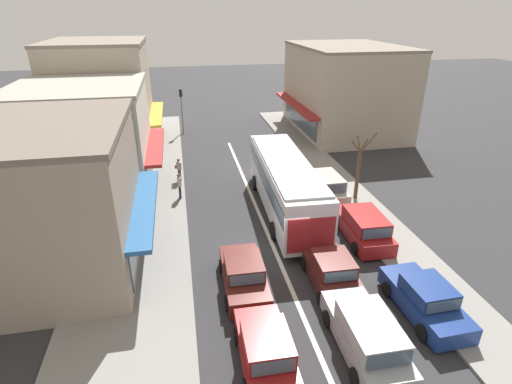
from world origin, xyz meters
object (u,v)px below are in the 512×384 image
at_px(pedestrian_with_handbag_near, 179,168).
at_px(parked_wagon_kerb_third, 325,186).
at_px(hatchback_adjacent_lane_trail, 266,350).
at_px(sedan_behind_bus_near, 332,272).
at_px(street_tree_right, 359,170).
at_px(sedan_behind_bus_mid, 244,275).
at_px(wagon_queue_gap_filler, 366,335).
at_px(pedestrian_browsing_midblock, 179,184).
at_px(traffic_light_downstreet, 181,104).
at_px(city_bus, 285,182).
at_px(parked_wagon_kerb_second, 363,226).
at_px(parked_sedan_kerb_front, 425,299).

bearing_deg(pedestrian_with_handbag_near, parked_wagon_kerb_third, -24.33).
xyz_separation_m(hatchback_adjacent_lane_trail, sedan_behind_bus_near, (3.75, 3.71, -0.05)).
distance_m(sedan_behind_bus_near, street_tree_right, 9.15).
bearing_deg(pedestrian_with_handbag_near, sedan_behind_bus_mid, -78.43).
bearing_deg(wagon_queue_gap_filler, pedestrian_browsing_midblock, 114.09).
height_order(wagon_queue_gap_filler, traffic_light_downstreet, traffic_light_downstreet).
bearing_deg(city_bus, parked_wagon_kerb_second, -50.14).
relative_size(wagon_queue_gap_filler, parked_wagon_kerb_second, 0.99).
bearing_deg(parked_wagon_kerb_second, traffic_light_downstreet, 112.05).
bearing_deg(pedestrian_browsing_midblock, sedan_behind_bus_near, -57.56).
distance_m(parked_sedan_kerb_front, pedestrian_browsing_midblock, 15.37).
bearing_deg(parked_wagon_kerb_third, hatchback_adjacent_lane_trail, -117.92).
bearing_deg(parked_sedan_kerb_front, parked_wagon_kerb_second, 89.99).
distance_m(city_bus, pedestrian_browsing_midblock, 6.71).
distance_m(parked_sedan_kerb_front, parked_wagon_kerb_third, 10.97).
bearing_deg(parked_sedan_kerb_front, wagon_queue_gap_filler, -156.14).
bearing_deg(street_tree_right, hatchback_adjacent_lane_trail, -125.87).
bearing_deg(wagon_queue_gap_filler, traffic_light_downstreet, 100.96).
xyz_separation_m(wagon_queue_gap_filler, street_tree_right, (4.75, 11.57, 1.28)).
xyz_separation_m(hatchback_adjacent_lane_trail, parked_wagon_kerb_second, (6.70, 7.01, 0.04)).
distance_m(parked_sedan_kerb_front, pedestrian_with_handbag_near, 17.65).
height_order(wagon_queue_gap_filler, hatchback_adjacent_lane_trail, wagon_queue_gap_filler).
relative_size(city_bus, parked_sedan_kerb_front, 2.58).
relative_size(sedan_behind_bus_near, parked_sedan_kerb_front, 1.00).
bearing_deg(traffic_light_downstreet, parked_wagon_kerb_third, -62.23).
xyz_separation_m(street_tree_right, pedestrian_browsing_midblock, (-10.86, 2.09, -0.96)).
xyz_separation_m(parked_wagon_kerb_second, parked_wagon_kerb_third, (-0.19, 5.28, 0.00)).
bearing_deg(hatchback_adjacent_lane_trail, wagon_queue_gap_filler, -1.05).
bearing_deg(parked_wagon_kerb_second, pedestrian_browsing_midblock, 144.51).
xyz_separation_m(parked_sedan_kerb_front, pedestrian_with_handbag_near, (-9.21, 15.05, 0.40)).
distance_m(city_bus, traffic_light_downstreet, 18.33).
distance_m(parked_sedan_kerb_front, parked_wagon_kerb_second, 5.69).
bearing_deg(street_tree_right, pedestrian_browsing_midblock, 169.11).
bearing_deg(sedan_behind_bus_mid, hatchback_adjacent_lane_trail, -89.57).
relative_size(parked_sedan_kerb_front, parked_wagon_kerb_second, 0.93).
relative_size(sedan_behind_bus_near, traffic_light_downstreet, 1.01).
bearing_deg(wagon_queue_gap_filler, pedestrian_with_handbag_near, 110.32).
bearing_deg(parked_wagon_kerb_second, street_tree_right, 70.16).
distance_m(pedestrian_with_handbag_near, pedestrian_browsing_midblock, 2.77).
height_order(parked_wagon_kerb_second, parked_wagon_kerb_third, same).
height_order(wagon_queue_gap_filler, parked_sedan_kerb_front, wagon_queue_gap_filler).
distance_m(city_bus, parked_wagon_kerb_third, 3.52).
bearing_deg(traffic_light_downstreet, street_tree_right, -58.61).
xyz_separation_m(hatchback_adjacent_lane_trail, sedan_behind_bus_mid, (-0.03, 4.24, -0.05)).
height_order(city_bus, parked_sedan_kerb_front, city_bus).
distance_m(parked_wagon_kerb_second, pedestrian_with_handbag_near, 13.14).
bearing_deg(sedan_behind_bus_mid, sedan_behind_bus_near, -8.00).
height_order(sedan_behind_bus_near, pedestrian_with_handbag_near, pedestrian_with_handbag_near).
xyz_separation_m(parked_sedan_kerb_front, pedestrian_browsing_midblock, (-9.24, 12.28, 0.40)).
bearing_deg(hatchback_adjacent_lane_trail, parked_wagon_kerb_third, 62.08).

